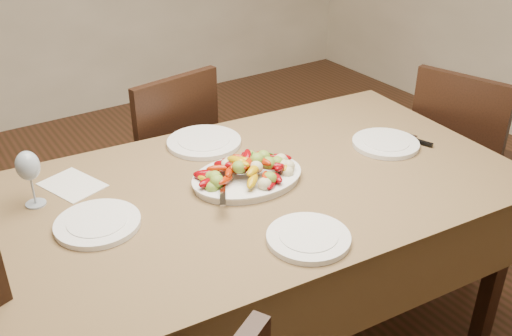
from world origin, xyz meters
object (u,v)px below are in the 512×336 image
Objects in this scene: plate_right at (386,144)px; plate_near at (308,238)px; wine_glass at (30,177)px; dining_table at (256,270)px; chair_right at (466,160)px; serving_platter at (247,179)px; plate_far at (204,142)px; chair_far at (157,163)px; plate_left at (98,224)px.

plate_near is (-0.64, -0.33, 0.00)m from plate_right.
wine_glass reaches higher than plate_near.
dining_table is 1.94× the size of chair_right.
plate_far is (0.02, 0.34, -0.00)m from serving_platter.
chair_far reaches higher than plate_far.
dining_table is at bearing -22.95° from wine_glass.
plate_left is 1.13m from plate_right.
chair_far is at bearing 55.47° from plate_left.
wine_glass is (-0.67, -0.08, 0.09)m from plate_far.
plate_near is at bearing 91.75° from chair_right.
plate_left and plate_right have the same top height.
chair_far is 3.67× the size of plate_right.
chair_right is at bearing -7.61° from wine_glass.
plate_right and plate_near have the same top height.
chair_far is 0.93m from wine_glass.
chair_right is 3.80× the size of plate_near.
serving_platter is 0.53m from plate_left.
serving_platter is at bearing 174.08° from plate_right.
dining_table is at bearing 81.42° from plate_near.
plate_far is 0.68m from wine_glass.
chair_right is at bearing 137.52° from chair_far.
wine_glass is at bearing 29.69° from chair_far.
plate_far is at bearing 145.43° from plate_right.
serving_platter is 0.61m from plate_right.
plate_far is at bearing 90.15° from dining_table.
wine_glass is at bearing -172.89° from plate_far.
dining_table is at bearing 176.54° from plate_right.
chair_far is 1.47m from chair_right.
plate_right reaches higher than dining_table.
plate_left is (-1.77, 0.02, 0.29)m from chair_right.
dining_table is 0.83m from chair_far.
wine_glass reaches higher than chair_far.
wine_glass is at bearing 165.72° from plate_right.
plate_right and plate_far have the same top height.
chair_right is 1.28m from serving_platter.
chair_far is 2.47× the size of serving_platter.
chair_far and chair_right have the same top height.
plate_right is (-0.64, -0.07, 0.29)m from chair_right.
wine_glass is (-1.26, 0.32, 0.09)m from plate_right.
plate_left is at bearing -150.00° from plate_far.
dining_table is 1.23m from chair_right.
dining_table is 6.33× the size of plate_far.
dining_table is 7.37× the size of plate_near.
plate_far is (0.55, 0.32, 0.00)m from plate_left.
plate_far is at bearing 7.11° from wine_glass.
plate_right is 0.89× the size of plate_far.
wine_glass is at bearing 118.39° from plate_left.
chair_right reaches higher than dining_table.
plate_left is at bearing -61.61° from wine_glass.
chair_far is 1.09m from plate_right.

